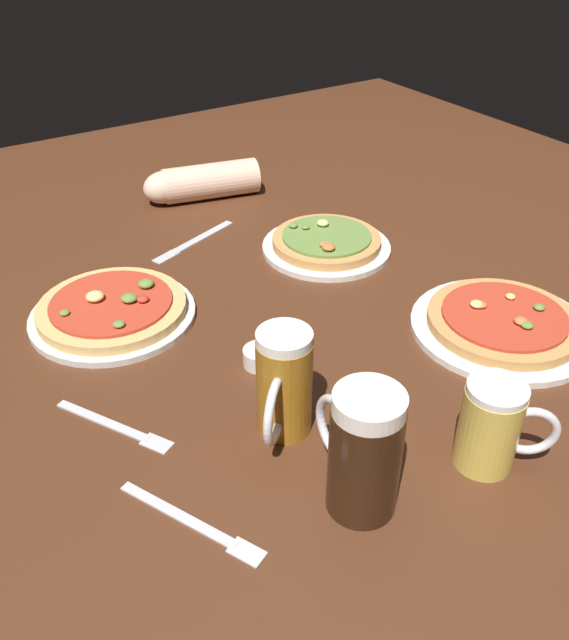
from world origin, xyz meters
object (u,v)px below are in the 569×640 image
at_px(pizza_plate_far, 112,310).
at_px(beer_mug_amber, 363,451).
at_px(beer_mug_pale, 493,426).
at_px(fork_left, 116,426).
at_px(pizza_plate_near, 503,324).
at_px(diner_arm, 198,183).
at_px(pizza_plate_side, 326,243).
at_px(fork_spare, 193,522).
at_px(knife_spare, 194,241).
at_px(beer_mug_dark, 283,385).
at_px(ramekin_sauce, 260,357).

relative_size(pizza_plate_far, beer_mug_amber, 1.64).
distance_m(beer_mug_pale, fork_left, 0.53).
bearing_deg(beer_mug_pale, pizza_plate_near, 38.42).
distance_m(pizza_plate_near, beer_mug_pale, 0.33).
xyz_separation_m(pizza_plate_far, beer_mug_amber, (0.11, -0.57, 0.07)).
height_order(fork_left, diner_arm, diner_arm).
height_order(beer_mug_amber, beer_mug_pale, beer_mug_amber).
distance_m(pizza_plate_side, fork_spare, 0.74).
bearing_deg(knife_spare, fork_left, -127.66).
xyz_separation_m(fork_left, diner_arm, (0.46, 0.65, 0.04)).
relative_size(beer_mug_dark, ramekin_sauce, 2.88).
bearing_deg(knife_spare, pizza_plate_side, -39.99).
bearing_deg(ramekin_sauce, beer_mug_dark, -108.81).
bearing_deg(pizza_plate_near, diner_arm, 103.61).
bearing_deg(beer_mug_pale, knife_spare, 93.41).
bearing_deg(beer_mug_dark, fork_left, 146.56).
bearing_deg(fork_spare, beer_mug_dark, 23.89).
xyz_separation_m(pizza_plate_side, fork_left, (-0.57, -0.27, -0.01)).
bearing_deg(fork_left, beer_mug_pale, -40.12).
bearing_deg(diner_arm, knife_spare, -119.71).
bearing_deg(pizza_plate_near, beer_mug_pale, -141.58).
xyz_separation_m(pizza_plate_side, ramekin_sauce, (-0.32, -0.26, -0.00)).
distance_m(beer_mug_dark, ramekin_sauce, 0.17).
height_order(beer_mug_amber, fork_left, beer_mug_amber).
bearing_deg(pizza_plate_side, pizza_plate_far, -179.84).
height_order(pizza_plate_near, pizza_plate_far, pizza_plate_far).
bearing_deg(fork_left, pizza_plate_far, 69.71).
bearing_deg(beer_mug_amber, fork_spare, 157.24).
relative_size(fork_spare, knife_spare, 0.91).
bearing_deg(ramekin_sauce, pizza_plate_far, 120.61).
xyz_separation_m(beer_mug_pale, fork_spare, (-0.38, 0.12, -0.06)).
relative_size(pizza_plate_far, fork_spare, 1.44).
bearing_deg(fork_left, beer_mug_dark, -33.44).
height_order(pizza_plate_near, knife_spare, pizza_plate_near).
distance_m(beer_mug_dark, diner_arm, 0.83).
relative_size(pizza_plate_far, pizza_plate_side, 1.09).
height_order(beer_mug_amber, ramekin_sauce, beer_mug_amber).
bearing_deg(pizza_plate_side, beer_mug_pale, -105.71).
relative_size(beer_mug_dark, beer_mug_amber, 0.92).
relative_size(beer_mug_pale, ramekin_sauce, 2.30).
bearing_deg(beer_mug_amber, fork_left, 125.41).
height_order(pizza_plate_near, diner_arm, diner_arm).
bearing_deg(beer_mug_dark, diner_arm, 71.61).
relative_size(pizza_plate_far, diner_arm, 1.04).
bearing_deg(diner_arm, beer_mug_dark, -108.39).
distance_m(pizza_plate_far, beer_mug_amber, 0.58).
bearing_deg(pizza_plate_near, beer_mug_amber, -159.74).
height_order(pizza_plate_side, ramekin_sauce, pizza_plate_side).
xyz_separation_m(fork_spare, diner_arm, (0.45, 0.87, 0.04)).
bearing_deg(pizza_plate_far, fork_spare, -99.67).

